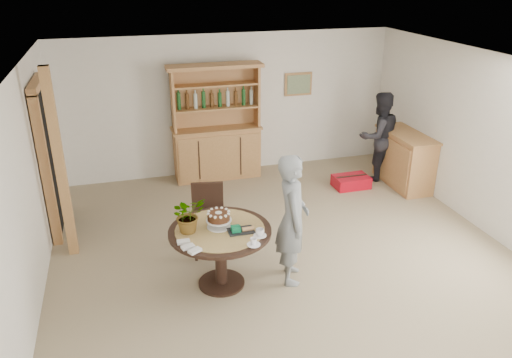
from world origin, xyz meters
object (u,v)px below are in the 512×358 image
Objects in this scene: dining_table at (220,241)px; adult_person at (379,136)px; sideboard at (404,159)px; teen_boy at (292,219)px; red_suitcase at (351,182)px; hutch at (217,140)px; dining_chair at (208,214)px.

dining_table is 4.16m from adult_person.
teen_boy is at bearing -142.74° from sideboard.
red_suitcase is (2.77, 2.19, -0.50)m from dining_table.
dining_table is 1.99× the size of red_suitcase.
hutch reaches higher than teen_boy.
sideboard is at bearing -9.04° from red_suitcase.
hutch is 2.86m from adult_person.
sideboard is 0.59m from adult_person.
dining_chair is 0.58× the size of teen_boy.
adult_person is at bearing 21.97° from red_suitcase.
teen_boy is at bearing -130.58° from red_suitcase.
adult_person is at bearing 129.44° from sideboard.
hutch is 1.62× the size of sideboard.
teen_boy is at bearing 38.90° from adult_person.
dining_chair is at bearing 19.29° from adult_person.
dining_chair is (-0.63, -2.47, -0.15)m from hutch.
hutch is 1.70× the size of dining_table.
sideboard is at bearing 29.15° from dining_table.
teen_boy is (-2.83, -2.15, 0.34)m from sideboard.
dining_table is (-3.68, -2.05, 0.13)m from sideboard.
dining_chair reaches higher than red_suitcase.
red_suitcase is (2.76, 1.36, -0.43)m from dining_chair.
red_suitcase is (1.92, 2.29, -0.71)m from teen_boy.
dining_chair is at bearing 56.39° from teen_boy.
sideboard is 4.22m from dining_table.
hutch is at bearing 157.79° from sideboard.
teen_boy is 3.07m from red_suitcase.
dining_chair is 3.11m from red_suitcase.
sideboard is 0.80× the size of adult_person.
hutch is 2.47m from red_suitcase.
adult_person is at bearing -17.50° from hutch.
teen_boy is (0.85, -0.10, 0.21)m from dining_table.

